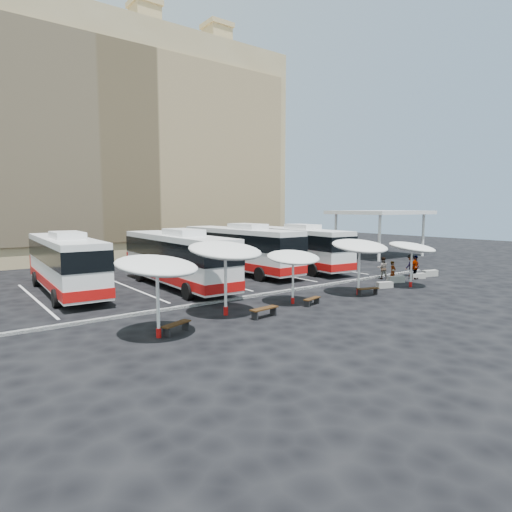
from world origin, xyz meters
TOP-DOWN VIEW (x-y plane):
  - ground at (0.00, 0.00)m, footprint 120.00×120.00m
  - sandstone_building at (0.00, 31.87)m, footprint 42.00×18.25m
  - service_canopy at (24.00, 10.00)m, footprint 10.00×8.00m
  - curb_divider at (0.00, 0.50)m, footprint 34.00×0.25m
  - bay_lines at (0.00, 8.00)m, footprint 24.15×12.00m
  - bus_0 at (-9.97, 8.97)m, footprint 3.41×12.80m
  - bus_1 at (-3.28, 6.44)m, footprint 3.29×12.97m
  - bus_2 at (3.95, 9.18)m, footprint 3.43×13.37m
  - bus_3 at (9.25, 8.11)m, footprint 3.88×13.05m
  - sunshade_0 at (-9.29, -3.72)m, footprint 4.54×4.57m
  - sunshade_1 at (-4.90, -2.21)m, footprint 4.10×4.14m
  - sunshade_2 at (-0.37, -2.32)m, footprint 3.83×3.86m
  - sunshade_3 at (4.70, -2.93)m, footprint 4.13×4.17m
  - sunshade_4 at (9.73, -3.39)m, footprint 4.01×4.04m
  - wood_bench_0 at (-8.43, -3.64)m, footprint 1.58×0.93m
  - wood_bench_1 at (-3.64, -3.81)m, footprint 1.67×0.62m
  - wood_bench_2 at (0.22, -3.29)m, footprint 1.40×0.70m
  - wood_bench_3 at (5.06, -3.37)m, footprint 1.54×0.82m
  - conc_bench_0 at (7.97, -2.53)m, footprint 1.20×0.74m
  - conc_bench_1 at (10.41, -1.71)m, footprint 1.40×0.84m
  - conc_bench_2 at (13.35, -1.68)m, footprint 1.20×0.79m
  - conc_bench_3 at (15.15, -1.63)m, footprint 1.39×0.74m
  - passenger_0 at (10.32, -1.49)m, footprint 0.61×0.43m
  - passenger_1 at (11.02, -0.11)m, footprint 1.05×1.03m
  - passenger_2 at (12.97, -1.65)m, footprint 1.10×0.52m
  - passenger_3 at (13.91, -0.64)m, footprint 1.16×0.68m

SIDE VIEW (x-z plane):
  - ground at x=0.00m, z-range 0.00..0.00m
  - bay_lines at x=0.00m, z-range 0.00..0.01m
  - curb_divider at x=0.00m, z-range 0.00..0.15m
  - conc_bench_0 at x=7.97m, z-range 0.00..0.43m
  - conc_bench_2 at x=13.35m, z-range 0.00..0.43m
  - conc_bench_3 at x=15.15m, z-range 0.00..0.50m
  - conc_bench_1 at x=10.41m, z-range 0.00..0.50m
  - wood_bench_2 at x=0.22m, z-range 0.11..0.53m
  - wood_bench_3 at x=5.06m, z-range 0.12..0.58m
  - wood_bench_0 at x=-8.43m, z-range 0.13..0.60m
  - wood_bench_1 at x=-3.64m, z-range 0.13..0.64m
  - passenger_0 at x=10.32m, z-range 0.00..1.57m
  - passenger_1 at x=11.02m, z-range 0.00..1.71m
  - passenger_3 at x=13.91m, z-range 0.00..1.78m
  - passenger_2 at x=12.97m, z-range 0.00..1.84m
  - bus_0 at x=-9.97m, z-range 0.04..4.07m
  - bus_3 at x=9.25m, z-range 0.04..4.12m
  - bus_1 at x=-3.28m, z-range 0.04..4.14m
  - bus_2 at x=3.95m, z-range 0.05..4.26m
  - sunshade_2 at x=-0.37m, z-range 1.10..4.26m
  - sunshade_4 at x=9.73m, z-range 1.14..4.42m
  - sunshade_0 at x=-9.29m, z-range 1.27..4.89m
  - sunshade_3 at x=4.70m, z-range 1.27..4.91m
  - sunshade_1 at x=-4.90m, z-range 1.37..5.30m
  - service_canopy at x=24.00m, z-range 2.27..7.47m
  - sandstone_building at x=0.00m, z-range -2.17..27.43m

